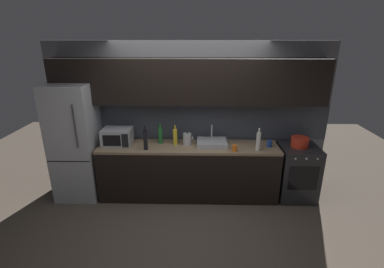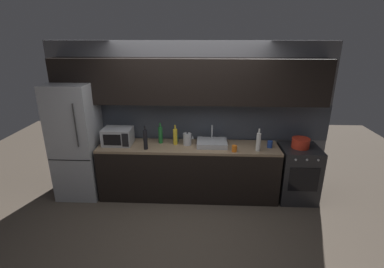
{
  "view_description": "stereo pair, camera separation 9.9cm",
  "coord_description": "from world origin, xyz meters",
  "px_view_note": "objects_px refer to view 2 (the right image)",
  "views": [
    {
      "loc": [
        0.15,
        -3.29,
        2.59
      ],
      "look_at": [
        0.06,
        0.9,
        1.1
      ],
      "focal_mm": 26.36,
      "sensor_mm": 36.0,
      "label": 1
    },
    {
      "loc": [
        0.25,
        -3.29,
        2.59
      ],
      "look_at": [
        0.06,
        0.9,
        1.1
      ],
      "focal_mm": 26.36,
      "sensor_mm": 36.0,
      "label": 2
    }
  ],
  "objects_px": {
    "kettle": "(187,139)",
    "mug_orange": "(234,149)",
    "refrigerator": "(77,141)",
    "wine_bottle_white": "(258,142)",
    "wine_bottle_yellow": "(175,136)",
    "mug_teal": "(176,138)",
    "mug_blue": "(270,144)",
    "cooking_pot": "(301,143)",
    "oven_range": "(297,173)",
    "wine_bottle_dark": "(145,139)",
    "wine_bottle_green": "(161,135)",
    "microwave": "(118,136)"
  },
  "relations": [
    {
      "from": "mug_blue",
      "to": "microwave",
      "type": "bearing_deg",
      "value": 179.19
    },
    {
      "from": "mug_teal",
      "to": "refrigerator",
      "type": "bearing_deg",
      "value": -173.3
    },
    {
      "from": "wine_bottle_green",
      "to": "cooking_pot",
      "type": "distance_m",
      "value": 2.23
    },
    {
      "from": "cooking_pot",
      "to": "oven_range",
      "type": "bearing_deg",
      "value": -5.31
    },
    {
      "from": "wine_bottle_yellow",
      "to": "mug_blue",
      "type": "distance_m",
      "value": 1.51
    },
    {
      "from": "refrigerator",
      "to": "mug_teal",
      "type": "relative_size",
      "value": 17.64
    },
    {
      "from": "kettle",
      "to": "mug_blue",
      "type": "relative_size",
      "value": 1.96
    },
    {
      "from": "microwave",
      "to": "wine_bottle_dark",
      "type": "distance_m",
      "value": 0.52
    },
    {
      "from": "kettle",
      "to": "mug_teal",
      "type": "bearing_deg",
      "value": 144.53
    },
    {
      "from": "wine_bottle_white",
      "to": "mug_orange",
      "type": "bearing_deg",
      "value": -172.84
    },
    {
      "from": "wine_bottle_green",
      "to": "cooking_pot",
      "type": "xyz_separation_m",
      "value": [
        2.23,
        -0.1,
        -0.07
      ]
    },
    {
      "from": "kettle",
      "to": "wine_bottle_dark",
      "type": "xyz_separation_m",
      "value": [
        -0.63,
        -0.22,
        0.07
      ]
    },
    {
      "from": "mug_orange",
      "to": "microwave",
      "type": "bearing_deg",
      "value": 173.09
    },
    {
      "from": "kettle",
      "to": "mug_teal",
      "type": "relative_size",
      "value": 1.99
    },
    {
      "from": "refrigerator",
      "to": "cooking_pot",
      "type": "height_order",
      "value": "refrigerator"
    },
    {
      "from": "wine_bottle_yellow",
      "to": "wine_bottle_white",
      "type": "bearing_deg",
      "value": -9.59
    },
    {
      "from": "microwave",
      "to": "wine_bottle_dark",
      "type": "xyz_separation_m",
      "value": [
        0.49,
        -0.19,
        0.03
      ]
    },
    {
      "from": "kettle",
      "to": "wine_bottle_green",
      "type": "relative_size",
      "value": 0.62
    },
    {
      "from": "wine_bottle_green",
      "to": "mug_blue",
      "type": "bearing_deg",
      "value": -3.84
    },
    {
      "from": "refrigerator",
      "to": "mug_blue",
      "type": "relative_size",
      "value": 17.42
    },
    {
      "from": "wine_bottle_dark",
      "to": "wine_bottle_yellow",
      "type": "distance_m",
      "value": 0.49
    },
    {
      "from": "refrigerator",
      "to": "kettle",
      "type": "bearing_deg",
      "value": 1.47
    },
    {
      "from": "wine_bottle_green",
      "to": "mug_orange",
      "type": "bearing_deg",
      "value": -14.7
    },
    {
      "from": "oven_range",
      "to": "kettle",
      "type": "relative_size",
      "value": 4.22
    },
    {
      "from": "microwave",
      "to": "wine_bottle_green",
      "type": "bearing_deg",
      "value": 6.97
    },
    {
      "from": "wine_bottle_green",
      "to": "mug_orange",
      "type": "relative_size",
      "value": 3.51
    },
    {
      "from": "oven_range",
      "to": "microwave",
      "type": "bearing_deg",
      "value": 179.61
    },
    {
      "from": "wine_bottle_dark",
      "to": "mug_orange",
      "type": "xyz_separation_m",
      "value": [
        1.37,
        -0.04,
        -0.11
      ]
    },
    {
      "from": "microwave",
      "to": "kettle",
      "type": "height_order",
      "value": "microwave"
    },
    {
      "from": "kettle",
      "to": "mug_orange",
      "type": "relative_size",
      "value": 2.18
    },
    {
      "from": "wine_bottle_yellow",
      "to": "mug_teal",
      "type": "bearing_deg",
      "value": 91.81
    },
    {
      "from": "wine_bottle_green",
      "to": "mug_teal",
      "type": "height_order",
      "value": "wine_bottle_green"
    },
    {
      "from": "wine_bottle_dark",
      "to": "mug_blue",
      "type": "bearing_deg",
      "value": 4.57
    },
    {
      "from": "wine_bottle_white",
      "to": "mug_blue",
      "type": "bearing_deg",
      "value": 34.47
    },
    {
      "from": "wine_bottle_green",
      "to": "microwave",
      "type": "bearing_deg",
      "value": -173.03
    },
    {
      "from": "microwave",
      "to": "refrigerator",
      "type": "bearing_deg",
      "value": -178.45
    },
    {
      "from": "wine_bottle_yellow",
      "to": "wine_bottle_dark",
      "type": "bearing_deg",
      "value": -152.53
    },
    {
      "from": "refrigerator",
      "to": "wine_bottle_yellow",
      "type": "height_order",
      "value": "refrigerator"
    },
    {
      "from": "refrigerator",
      "to": "mug_orange",
      "type": "height_order",
      "value": "refrigerator"
    },
    {
      "from": "wine_bottle_yellow",
      "to": "mug_teal",
      "type": "height_order",
      "value": "wine_bottle_yellow"
    },
    {
      "from": "wine_bottle_white",
      "to": "mug_orange",
      "type": "relative_size",
      "value": 3.63
    },
    {
      "from": "oven_range",
      "to": "cooking_pot",
      "type": "relative_size",
      "value": 3.26
    },
    {
      "from": "refrigerator",
      "to": "mug_teal",
      "type": "height_order",
      "value": "refrigerator"
    },
    {
      "from": "wine_bottle_green",
      "to": "oven_range",
      "type": "bearing_deg",
      "value": -2.63
    },
    {
      "from": "kettle",
      "to": "mug_orange",
      "type": "xyz_separation_m",
      "value": [
        0.73,
        -0.25,
        -0.05
      ]
    },
    {
      "from": "wine_bottle_dark",
      "to": "cooking_pot",
      "type": "relative_size",
      "value": 1.38
    },
    {
      "from": "oven_range",
      "to": "wine_bottle_yellow",
      "type": "height_order",
      "value": "wine_bottle_yellow"
    },
    {
      "from": "wine_bottle_green",
      "to": "mug_blue",
      "type": "height_order",
      "value": "wine_bottle_green"
    },
    {
      "from": "refrigerator",
      "to": "wine_bottle_white",
      "type": "distance_m",
      "value": 2.9
    },
    {
      "from": "wine_bottle_green",
      "to": "refrigerator",
      "type": "bearing_deg",
      "value": -175.73
    }
  ]
}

